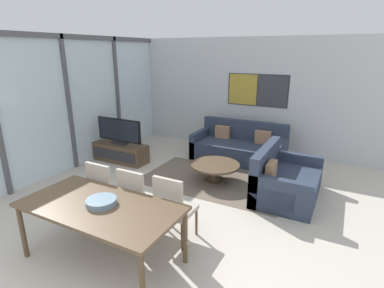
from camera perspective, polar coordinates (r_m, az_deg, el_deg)
The scene contains 13 objects.
wall_back at distance 7.71m, azimuth 10.87°, elevation 9.07°, with size 6.96×0.09×2.80m.
window_wall_left at distance 6.83m, azimuth -22.67°, elevation 8.10°, with size 0.07×6.02×2.80m.
area_rug at distance 6.01m, azimuth 4.36°, elevation -6.98°, with size 2.83×1.65×0.01m.
tv_console at distance 7.17m, azimuth -13.44°, elevation -1.56°, with size 1.32×0.48×0.42m.
television at distance 7.03m, azimuth -13.72°, elevation 2.35°, with size 1.20×0.20×0.59m.
sofa_main at distance 7.17m, azimuth 9.04°, elevation -0.73°, with size 2.10×0.99×0.87m.
sofa_side at distance 5.54m, azimuth 16.86°, elevation -6.83°, with size 0.99×1.49×0.87m.
coffee_table at distance 5.91m, azimuth 4.42°, elevation -4.60°, with size 0.96×0.96×0.36m.
dining_table at distance 3.76m, azimuth -17.08°, elevation -11.88°, with size 1.94×0.96×0.75m.
dining_chair_left at distance 4.61m, azimuth -16.12°, elevation -8.30°, with size 0.46×0.46×0.97m.
dining_chair_centre at distance 4.27m, azimuth -10.46°, elevation -10.00°, with size 0.46×0.46×0.97m.
dining_chair_right at distance 4.01m, azimuth -3.64°, elevation -11.70°, with size 0.46×0.46×0.97m.
fruit_bowl at distance 3.72m, azimuth -16.89°, elevation -10.42°, with size 0.36×0.36×0.07m.
Camera 1 is at (2.25, -1.28, 2.48)m, focal length 28.00 mm.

